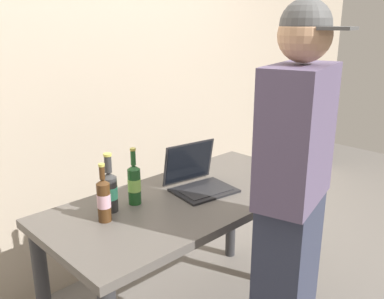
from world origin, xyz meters
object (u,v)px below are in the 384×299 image
Objects in this scene: laptop at (198,179)px; beer_bottle_green at (134,183)px; person_figure at (291,212)px; beer_bottle_brown at (110,190)px; beer_bottle_dark at (104,199)px.

beer_bottle_green reaches higher than laptop.
beer_bottle_brown is at bearing 119.09° from person_figure.
beer_bottle_green is (0.14, -0.01, 0.00)m from beer_bottle_brown.
person_figure is at bearing -97.98° from laptop.
person_figure is (-0.09, -0.65, 0.06)m from laptop.
person_figure is at bearing -53.85° from beer_bottle_dark.
laptop is 0.38m from beer_bottle_green.
beer_bottle_green is 0.17× the size of person_figure.
laptop is 0.65m from person_figure.
beer_bottle_green reaches higher than beer_bottle_dark.
beer_bottle_dark is at bearing 126.15° from person_figure.
beer_bottle_green is (-0.37, 0.08, 0.05)m from laptop.
beer_bottle_brown is 0.14m from beer_bottle_green.
person_figure reaches higher than beer_bottle_green.
person_figure reaches higher than beer_bottle_dark.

